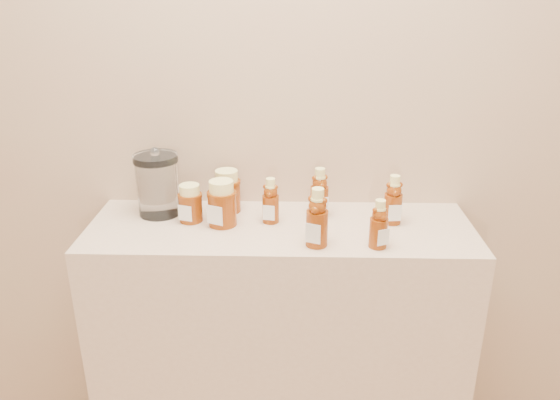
# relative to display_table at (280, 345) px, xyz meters

# --- Properties ---
(wall_back) EXTENTS (3.50, 0.02, 2.70)m
(wall_back) POSITION_rel_display_table_xyz_m (0.00, 0.20, 0.90)
(wall_back) COLOR tan
(wall_back) RESTS_ON ground
(display_table) EXTENTS (1.20, 0.40, 0.90)m
(display_table) POSITION_rel_display_table_xyz_m (0.00, 0.00, 0.00)
(display_table) COLOR #C9AD93
(display_table) RESTS_ON ground
(bear_bottle_back_left) EXTENTS (0.07, 0.07, 0.16)m
(bear_bottle_back_left) POSITION_rel_display_table_xyz_m (-0.03, 0.03, 0.53)
(bear_bottle_back_left) COLOR #6A2708
(bear_bottle_back_left) RESTS_ON display_table
(bear_bottle_back_mid) EXTENTS (0.08, 0.08, 0.18)m
(bear_bottle_back_mid) POSITION_rel_display_table_xyz_m (0.12, 0.09, 0.54)
(bear_bottle_back_mid) COLOR #6A2708
(bear_bottle_back_mid) RESTS_ON display_table
(bear_bottle_back_right) EXTENTS (0.07, 0.07, 0.18)m
(bear_bottle_back_right) POSITION_rel_display_table_xyz_m (0.35, 0.04, 0.54)
(bear_bottle_back_right) COLOR #6A2708
(bear_bottle_back_right) RESTS_ON display_table
(bear_bottle_front_left) EXTENTS (0.09, 0.09, 0.20)m
(bear_bottle_front_left) POSITION_rel_display_table_xyz_m (0.11, -0.13, 0.55)
(bear_bottle_front_left) COLOR #6A2708
(bear_bottle_front_left) RESTS_ON display_table
(bear_bottle_front_right) EXTENTS (0.07, 0.07, 0.16)m
(bear_bottle_front_right) POSITION_rel_display_table_xyz_m (0.28, -0.13, 0.53)
(bear_bottle_front_right) COLOR #6A2708
(bear_bottle_front_right) RESTS_ON display_table
(honey_jar_left) EXTENTS (0.10, 0.10, 0.12)m
(honey_jar_left) POSITION_rel_display_table_xyz_m (-0.28, 0.03, 0.51)
(honey_jar_left) COLOR #6A2708
(honey_jar_left) RESTS_ON display_table
(honey_jar_back) EXTENTS (0.10, 0.10, 0.14)m
(honey_jar_back) POSITION_rel_display_table_xyz_m (-0.18, 0.12, 0.52)
(honey_jar_back) COLOR #6A2708
(honey_jar_back) RESTS_ON display_table
(honey_jar_front) EXTENTS (0.12, 0.12, 0.15)m
(honey_jar_front) POSITION_rel_display_table_xyz_m (-0.18, 0.01, 0.52)
(honey_jar_front) COLOR #6A2708
(honey_jar_front) RESTS_ON display_table
(glass_canister) EXTENTS (0.15, 0.15, 0.22)m
(glass_canister) POSITION_rel_display_table_xyz_m (-0.40, 0.09, 0.56)
(glass_canister) COLOR white
(glass_canister) RESTS_ON display_table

